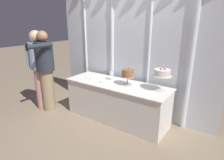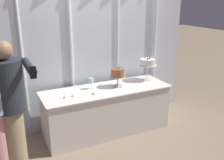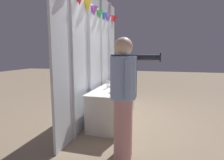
% 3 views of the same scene
% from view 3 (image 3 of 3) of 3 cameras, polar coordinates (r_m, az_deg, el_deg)
% --- Properties ---
extents(ground_plane, '(24.00, 24.00, 0.00)m').
position_cam_3_polar(ground_plane, '(4.25, 2.22, -12.05)').
color(ground_plane, gray).
extents(draped_curtain, '(3.44, 0.17, 2.86)m').
position_cam_3_polar(draped_curtain, '(4.18, -5.14, 9.05)').
color(draped_curtain, silver).
rests_on(draped_curtain, ground_plane).
extents(cake_table, '(2.02, 0.69, 0.74)m').
position_cam_3_polar(cake_table, '(4.16, 0.90, -7.17)').
color(cake_table, white).
rests_on(cake_table, ground_plane).
extents(cake_display_nearleft, '(0.24, 0.24, 0.34)m').
position_cam_3_polar(cake_display_nearleft, '(4.26, 1.15, 1.13)').
color(cake_display_nearleft, '#B2B2B7').
rests_on(cake_display_nearleft, cake_table).
extents(cake_display_nearright, '(0.31, 0.31, 0.42)m').
position_cam_3_polar(cake_display_nearright, '(4.85, 2.02, 3.01)').
color(cake_display_nearright, silver).
rests_on(cake_display_nearright, cake_table).
extents(wine_glass, '(0.07, 0.07, 0.17)m').
position_cam_3_polar(wine_glass, '(3.89, -1.48, -0.85)').
color(wine_glass, silver).
rests_on(wine_glass, cake_table).
extents(tealight_far_left, '(0.04, 0.04, 0.03)m').
position_cam_3_polar(tealight_far_left, '(3.41, -0.72, -4.09)').
color(tealight_far_left, beige).
rests_on(tealight_far_left, cake_table).
extents(tealight_near_left, '(0.05, 0.05, 0.03)m').
position_cam_3_polar(tealight_near_left, '(3.52, -0.17, -3.70)').
color(tealight_near_left, beige).
rests_on(tealight_near_left, cake_table).
extents(tealight_near_right, '(0.05, 0.05, 0.04)m').
position_cam_3_polar(tealight_near_right, '(3.79, 1.73, -2.79)').
color(tealight_near_right, beige).
rests_on(tealight_near_right, cake_table).
extents(guest_girl_blue_dress, '(0.53, 0.70, 1.67)m').
position_cam_3_polar(guest_girl_blue_dress, '(2.56, 3.76, -4.33)').
color(guest_girl_blue_dress, '#9E8966').
rests_on(guest_girl_blue_dress, ground_plane).
extents(guest_man_dark_suit, '(0.45, 0.45, 1.68)m').
position_cam_3_polar(guest_man_dark_suit, '(2.38, 3.45, -5.04)').
color(guest_man_dark_suit, '#D6938E').
rests_on(guest_man_dark_suit, ground_plane).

